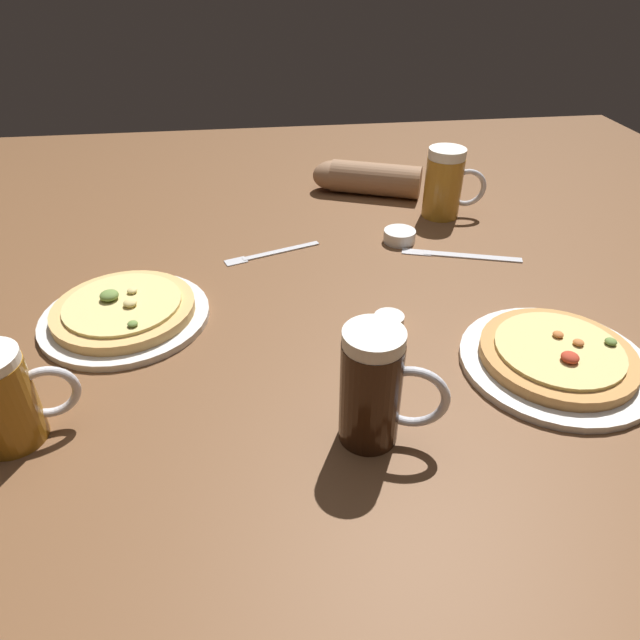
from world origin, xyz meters
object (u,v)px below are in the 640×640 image
at_px(ramekin_butter, 389,323).
at_px(diner_arm, 363,178).
at_px(ramekin_sauce, 399,236).
at_px(pizza_plate_near, 557,358).
at_px(fork_left, 270,253).
at_px(knife_right, 460,255).
at_px(pizza_plate_far, 125,312).
at_px(beer_mug_amber, 375,388).
at_px(beer_mug_pale, 445,184).
at_px(beer_mug_dark, 4,399).

bearing_deg(ramekin_butter, diner_arm, 83.06).
distance_m(ramekin_sauce, diner_arm, 0.28).
height_order(pizza_plate_near, fork_left, pizza_plate_near).
bearing_deg(knife_right, pizza_plate_far, -167.32).
xyz_separation_m(beer_mug_amber, fork_left, (-0.10, 0.53, -0.08)).
bearing_deg(ramekin_butter, ramekin_sauce, 72.69).
bearing_deg(beer_mug_amber, pizza_plate_far, 138.61).
distance_m(pizza_plate_near, ramekin_butter, 0.26).
xyz_separation_m(ramekin_butter, fork_left, (-0.18, 0.30, -0.01)).
bearing_deg(pizza_plate_near, knife_right, 93.96).
bearing_deg(pizza_plate_far, knife_right, 12.68).
distance_m(pizza_plate_far, knife_right, 0.67).
xyz_separation_m(beer_mug_amber, beer_mug_pale, (0.31, 0.67, -0.01)).
bearing_deg(pizza_plate_far, beer_mug_pale, 27.36).
bearing_deg(ramekin_butter, pizza_plate_far, 168.66).
height_order(beer_mug_dark, diner_arm, beer_mug_dark).
bearing_deg(beer_mug_dark, ramekin_butter, 17.75).
distance_m(fork_left, knife_right, 0.39).
bearing_deg(beer_mug_dark, knife_right, 28.61).
relative_size(ramekin_butter, knife_right, 0.21).
bearing_deg(beer_mug_pale, diner_arm, 134.66).
distance_m(beer_mug_pale, ramekin_sauce, 0.19).
bearing_deg(ramekin_butter, knife_right, 48.57).
relative_size(pizza_plate_far, diner_arm, 1.04).
xyz_separation_m(fork_left, knife_right, (0.39, -0.06, 0.00)).
height_order(beer_mug_dark, ramekin_butter, beer_mug_dark).
xyz_separation_m(ramekin_sauce, fork_left, (-0.28, -0.02, -0.01)).
height_order(pizza_plate_far, fork_left, pizza_plate_far).
bearing_deg(pizza_plate_near, pizza_plate_far, 162.28).
height_order(pizza_plate_near, pizza_plate_far, pizza_plate_far).
relative_size(beer_mug_pale, ramekin_butter, 3.15).
xyz_separation_m(fork_left, diner_arm, (0.25, 0.30, 0.04)).
distance_m(pizza_plate_far, fork_left, 0.33).
xyz_separation_m(beer_mug_pale, ramekin_butter, (-0.23, -0.44, -0.06)).
height_order(pizza_plate_far, diner_arm, diner_arm).
distance_m(beer_mug_dark, fork_left, 0.59).
height_order(knife_right, diner_arm, diner_arm).
bearing_deg(diner_arm, fork_left, -130.04).
bearing_deg(pizza_plate_near, beer_mug_dark, -176.58).
xyz_separation_m(ramekin_sauce, ramekin_butter, (-0.10, -0.32, 0.00)).
relative_size(beer_mug_amber, diner_arm, 0.62).
bearing_deg(beer_mug_dark, pizza_plate_far, 69.35).
distance_m(pizza_plate_far, beer_mug_pale, 0.76).
xyz_separation_m(beer_mug_pale, diner_arm, (-0.16, 0.16, -0.04)).
relative_size(pizza_plate_near, beer_mug_pale, 1.82).
height_order(beer_mug_dark, fork_left, beer_mug_dark).
height_order(ramekin_sauce, ramekin_butter, ramekin_butter).
bearing_deg(pizza_plate_near, ramekin_butter, 151.36).
xyz_separation_m(beer_mug_dark, ramekin_sauce, (0.64, 0.49, -0.05)).
relative_size(pizza_plate_far, fork_left, 1.40).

